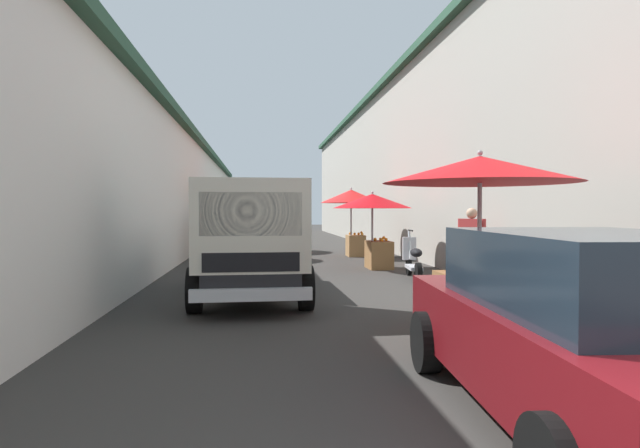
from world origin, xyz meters
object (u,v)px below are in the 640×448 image
at_px(fruit_stall_mid_lane, 478,195).
at_px(delivery_truck, 251,244).
at_px(fruit_stall_near_left, 374,211).
at_px(hatchback_car, 586,327).
at_px(fruit_stall_far_right, 241,206).
at_px(fruit_stall_far_left, 259,207).
at_px(fruit_stall_near_right, 352,204).
at_px(vendor_in_shade, 228,238).
at_px(parked_scooter, 413,260).
at_px(vendor_by_crates, 472,241).

bearing_deg(fruit_stall_mid_lane, delivery_truck, 46.69).
distance_m(fruit_stall_near_left, hatchback_car, 10.79).
distance_m(fruit_stall_far_right, fruit_stall_far_left, 3.35).
distance_m(fruit_stall_mid_lane, delivery_truck, 4.04).
distance_m(fruit_stall_near_right, vendor_in_shade, 5.44).
height_order(fruit_stall_mid_lane, hatchback_car, fruit_stall_mid_lane).
bearing_deg(fruit_stall_mid_lane, parked_scooter, -8.58).
distance_m(fruit_stall_near_right, parked_scooter, 6.17).
bearing_deg(fruit_stall_near_right, vendor_by_crates, -170.99).
height_order(fruit_stall_far_right, fruit_stall_near_right, fruit_stall_near_right).
distance_m(delivery_truck, parked_scooter, 4.85).
bearing_deg(delivery_truck, parked_scooter, -51.23).
height_order(hatchback_car, vendor_by_crates, vendor_by_crates).
bearing_deg(vendor_in_shade, fruit_stall_mid_lane, -156.43).
relative_size(fruit_stall_mid_lane, parked_scooter, 1.45).
bearing_deg(fruit_stall_near_left, fruit_stall_far_right, 48.94).
bearing_deg(fruit_stall_far_right, fruit_stall_near_right, -83.00).
relative_size(fruit_stall_far_right, fruit_stall_near_right, 0.97).
xyz_separation_m(fruit_stall_far_left, vendor_by_crates, (-10.39, -4.40, -0.77)).
distance_m(fruit_stall_mid_lane, parked_scooter, 5.96).
bearing_deg(hatchback_car, parked_scooter, -8.02).
distance_m(hatchback_car, vendor_in_shade, 11.42).
height_order(fruit_stall_far_right, fruit_stall_far_left, fruit_stall_far_right).
height_order(fruit_stall_near_right, delivery_truck, fruit_stall_near_right).
relative_size(fruit_stall_near_right, delivery_truck, 0.48).
distance_m(fruit_stall_mid_lane, hatchback_car, 2.96).
bearing_deg(vendor_by_crates, fruit_stall_near_left, 18.02).
bearing_deg(parked_scooter, delivery_truck, 128.77).
xyz_separation_m(fruit_stall_far_left, hatchback_car, (-17.30, -2.42, -0.99)).
bearing_deg(fruit_stall_near_left, fruit_stall_mid_lane, 177.13).
relative_size(fruit_stall_near_right, fruit_stall_near_left, 1.08).
xyz_separation_m(fruit_stall_near_right, fruit_stall_near_left, (-3.74, 0.05, -0.26)).
bearing_deg(fruit_stall_far_right, fruit_stall_mid_lane, -163.42).
height_order(fruit_stall_far_left, delivery_truck, fruit_stall_far_left).
height_order(fruit_stall_mid_lane, parked_scooter, fruit_stall_mid_lane).
distance_m(hatchback_car, parked_scooter, 8.57).
height_order(fruit_stall_near_right, fruit_stall_near_left, fruit_stall_near_right).
distance_m(vendor_by_crates, parked_scooter, 1.82).
bearing_deg(hatchback_car, delivery_truck, 25.09).
xyz_separation_m(hatchback_car, vendor_in_shade, (10.95, 3.25, 0.12)).
distance_m(fruit_stall_near_left, delivery_truck, 6.24).
xyz_separation_m(fruit_stall_far_left, parked_scooter, (-8.82, -3.62, -1.28)).
bearing_deg(vendor_in_shade, delivery_truck, -172.81).
xyz_separation_m(fruit_stall_near_right, delivery_truck, (-9.01, 3.33, -0.81)).
bearing_deg(hatchback_car, vendor_in_shade, 16.54).
bearing_deg(vendor_by_crates, delivery_truck, 107.72).
distance_m(fruit_stall_far_right, parked_scooter, 7.08).
height_order(fruit_stall_far_left, hatchback_car, fruit_stall_far_left).
bearing_deg(fruit_stall_near_right, parked_scooter, -176.00).
distance_m(hatchback_car, vendor_by_crates, 7.19).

